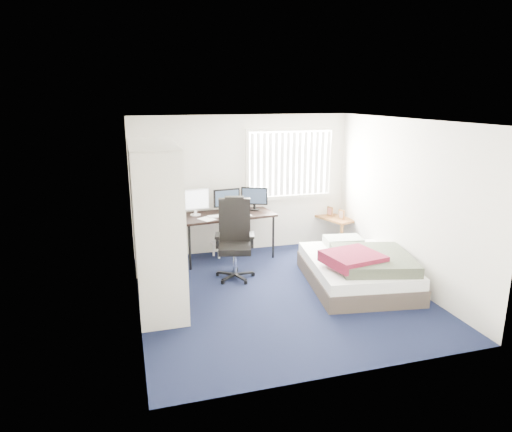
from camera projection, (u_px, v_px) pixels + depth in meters
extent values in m
plane|color=black|center=(279.00, 294.00, 6.71)|extent=(4.20, 4.20, 0.00)
plane|color=silver|center=(243.00, 184.00, 8.34)|extent=(4.00, 0.00, 4.00)
plane|color=silver|center=(351.00, 262.00, 4.44)|extent=(4.00, 0.00, 4.00)
plane|color=silver|center=(133.00, 222.00, 5.85)|extent=(0.00, 4.20, 4.20)
plane|color=silver|center=(405.00, 202.00, 6.93)|extent=(0.00, 4.20, 4.20)
plane|color=white|center=(282.00, 120.00, 6.07)|extent=(4.20, 4.20, 0.00)
cube|color=white|center=(290.00, 163.00, 8.47)|extent=(1.60, 0.02, 1.20)
cube|color=beige|center=(291.00, 129.00, 8.29)|extent=(1.72, 0.06, 0.06)
cube|color=beige|center=(290.00, 197.00, 8.61)|extent=(1.72, 0.06, 0.06)
cube|color=white|center=(291.00, 164.00, 8.42)|extent=(1.60, 0.04, 1.16)
cube|color=beige|center=(162.00, 245.00, 5.41)|extent=(0.60, 0.04, 2.20)
cube|color=beige|center=(152.00, 210.00, 7.08)|extent=(0.60, 0.04, 2.20)
cube|color=beige|center=(151.00, 145.00, 5.97)|extent=(0.60, 1.80, 0.04)
cube|color=beige|center=(153.00, 173.00, 6.06)|extent=(0.56, 1.74, 0.03)
cylinder|color=silver|center=(153.00, 182.00, 6.09)|extent=(0.03, 1.72, 0.03)
cube|color=#26262B|center=(156.00, 216.00, 6.11)|extent=(0.38, 1.10, 0.90)
cube|color=beige|center=(176.00, 216.00, 6.75)|extent=(0.03, 0.90, 2.20)
cube|color=white|center=(155.00, 168.00, 5.61)|extent=(0.38, 0.30, 0.24)
cube|color=gray|center=(152.00, 163.00, 6.08)|extent=(0.34, 0.28, 0.22)
cube|color=black|center=(226.00, 215.00, 8.01)|extent=(1.72, 0.94, 0.04)
cylinder|color=black|center=(190.00, 248.00, 7.54)|extent=(0.04, 0.04, 0.77)
cylinder|color=black|center=(181.00, 237.00, 8.11)|extent=(0.04, 0.04, 0.77)
cylinder|color=black|center=(273.00, 237.00, 8.10)|extent=(0.04, 0.04, 0.77)
cylinder|color=black|center=(259.00, 228.00, 8.68)|extent=(0.04, 0.04, 0.77)
cube|color=white|center=(195.00, 199.00, 7.85)|extent=(0.50, 0.09, 0.36)
cube|color=white|center=(195.00, 199.00, 7.85)|extent=(0.45, 0.06, 0.31)
cube|color=black|center=(227.00, 198.00, 8.07)|extent=(0.48, 0.08, 0.32)
cube|color=#1E2838|center=(227.00, 198.00, 8.07)|extent=(0.43, 0.05, 0.27)
cube|color=black|center=(254.00, 196.00, 8.22)|extent=(0.48, 0.08, 0.32)
cube|color=#1E2838|center=(254.00, 196.00, 8.22)|extent=(0.43, 0.05, 0.27)
cube|color=white|center=(220.00, 216.00, 7.84)|extent=(0.41, 0.18, 0.02)
cube|color=black|center=(237.00, 214.00, 7.96)|extent=(0.07, 0.11, 0.02)
cylinder|color=silver|center=(245.00, 209.00, 8.05)|extent=(0.08, 0.08, 0.16)
cube|color=white|center=(226.00, 214.00, 8.00)|extent=(0.33, 0.31, 0.00)
cube|color=black|center=(235.00, 274.00, 7.27)|extent=(0.73, 0.73, 0.12)
cylinder|color=silver|center=(235.00, 262.00, 7.22)|extent=(0.06, 0.06, 0.40)
cube|color=black|center=(235.00, 248.00, 7.16)|extent=(0.61, 0.61, 0.10)
cube|color=black|center=(235.00, 220.00, 7.28)|extent=(0.51, 0.22, 0.70)
cube|color=black|center=(234.00, 201.00, 7.20)|extent=(0.32, 0.19, 0.16)
cube|color=black|center=(217.00, 236.00, 7.09)|extent=(0.14, 0.29, 0.04)
cube|color=black|center=(252.00, 235.00, 7.11)|extent=(0.14, 0.29, 0.04)
cube|color=white|center=(222.00, 243.00, 8.23)|extent=(0.40, 0.36, 0.03)
cylinder|color=white|center=(219.00, 252.00, 8.13)|extent=(0.04, 0.04, 0.24)
cylinder|color=white|center=(214.00, 250.00, 8.26)|extent=(0.04, 0.04, 0.24)
cylinder|color=white|center=(230.00, 249.00, 8.27)|extent=(0.04, 0.04, 0.24)
cylinder|color=white|center=(224.00, 247.00, 8.41)|extent=(0.04, 0.04, 0.24)
cube|color=brown|center=(334.00, 218.00, 8.76)|extent=(0.66, 0.91, 0.04)
cube|color=brown|center=(341.00, 238.00, 8.45)|extent=(0.05, 0.05, 0.52)
cube|color=brown|center=(314.00, 229.00, 9.03)|extent=(0.05, 0.05, 0.52)
cube|color=brown|center=(354.00, 235.00, 8.63)|extent=(0.05, 0.05, 0.52)
cube|color=brown|center=(326.00, 226.00, 9.22)|extent=(0.05, 0.05, 0.52)
cube|color=brown|center=(341.00, 215.00, 8.59)|extent=(0.06, 0.14, 0.18)
cube|color=brown|center=(330.00, 211.00, 8.83)|extent=(0.06, 0.14, 0.18)
cube|color=#3E342D|center=(356.00, 276.00, 7.02)|extent=(1.68, 2.08, 0.25)
cube|color=white|center=(357.00, 264.00, 6.97)|extent=(1.64, 2.04, 0.17)
cube|color=#B6BFB0|center=(343.00, 241.00, 7.57)|extent=(0.65, 0.48, 0.14)
cube|color=#343B2C|center=(373.00, 260.00, 6.71)|extent=(1.33, 1.40, 0.18)
cube|color=#540E16|center=(353.00, 259.00, 6.55)|extent=(0.86, 0.82, 0.16)
cube|color=#A97A54|center=(165.00, 295.00, 6.32)|extent=(0.41, 0.32, 0.30)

